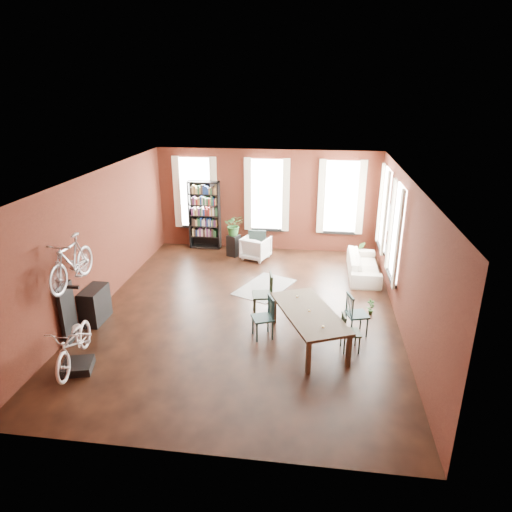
% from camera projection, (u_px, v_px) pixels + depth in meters
% --- Properties ---
extents(room, '(9.00, 9.04, 3.22)m').
position_uv_depth(room, '(259.00, 218.00, 10.61)').
color(room, black).
rests_on(room, ground).
extents(dining_table, '(1.76, 2.36, 0.73)m').
position_uv_depth(dining_table, '(308.00, 327.00, 9.38)').
color(dining_table, '#4B3E2D').
rests_on(dining_table, ground).
extents(dining_chair_a, '(0.55, 0.55, 0.91)m').
position_uv_depth(dining_chair_a, '(263.00, 318.00, 9.58)').
color(dining_chair_a, '#1A3A3A').
rests_on(dining_chair_a, ground).
extents(dining_chair_b, '(0.55, 0.55, 1.01)m').
position_uv_depth(dining_chair_b, '(262.00, 295.00, 10.52)').
color(dining_chair_b, black).
rests_on(dining_chair_b, ground).
extents(dining_chair_c, '(0.43, 0.43, 0.80)m').
position_uv_depth(dining_chair_c, '(351.00, 333.00, 9.12)').
color(dining_chair_c, black).
rests_on(dining_chair_c, ground).
extents(dining_chair_d, '(0.54, 0.54, 0.92)m').
position_uv_depth(dining_chair_d, '(357.00, 314.00, 9.71)').
color(dining_chair_d, '#193637').
rests_on(dining_chair_d, ground).
extents(bookshelf, '(1.00, 0.32, 2.20)m').
position_uv_depth(bookshelf, '(205.00, 215.00, 14.67)').
color(bookshelf, black).
rests_on(bookshelf, ground).
extents(white_armchair, '(0.95, 0.92, 0.77)m').
position_uv_depth(white_armchair, '(256.00, 247.00, 13.96)').
color(white_armchair, silver).
rests_on(white_armchair, ground).
extents(cream_sofa, '(0.61, 2.08, 0.81)m').
position_uv_depth(cream_sofa, '(364.00, 262.00, 12.72)').
color(cream_sofa, beige).
rests_on(cream_sofa, ground).
extents(striped_rug, '(1.65, 1.98, 0.01)m').
position_uv_depth(striped_rug, '(265.00, 287.00, 12.10)').
color(striped_rug, black).
rests_on(striped_rug, ground).
extents(bike_trainer, '(0.67, 0.67, 0.16)m').
position_uv_depth(bike_trainer, '(78.00, 366.00, 8.59)').
color(bike_trainer, black).
rests_on(bike_trainer, ground).
extents(bike_wall_rack, '(0.16, 0.60, 1.30)m').
position_uv_depth(bike_wall_rack, '(68.00, 313.00, 9.36)').
color(bike_wall_rack, black).
rests_on(bike_wall_rack, ground).
extents(console_table, '(0.40, 0.80, 0.80)m').
position_uv_depth(console_table, '(95.00, 305.00, 10.27)').
color(console_table, black).
rests_on(console_table, ground).
extents(plant_stand, '(0.44, 0.44, 0.67)m').
position_uv_depth(plant_stand, '(234.00, 245.00, 14.22)').
color(plant_stand, black).
rests_on(plant_stand, ground).
extents(plant_by_sofa, '(0.49, 0.71, 0.29)m').
position_uv_depth(plant_by_sofa, '(358.00, 257.00, 13.81)').
color(plant_by_sofa, '#305823').
rests_on(plant_by_sofa, ground).
extents(plant_small, '(0.37, 0.43, 0.14)m').
position_uv_depth(plant_small, '(370.00, 312.00, 10.66)').
color(plant_small, '#2D5F26').
rests_on(plant_small, ground).
extents(bicycle_floor, '(0.72, 0.96, 1.68)m').
position_uv_depth(bicycle_floor, '(71.00, 324.00, 8.24)').
color(bicycle_floor, beige).
rests_on(bicycle_floor, bike_trainer).
extents(bicycle_hung, '(0.47, 1.00, 1.66)m').
position_uv_depth(bicycle_hung, '(69.00, 246.00, 8.80)').
color(bicycle_hung, '#A5A8AD').
rests_on(bicycle_hung, bike_wall_rack).
extents(plant_on_stand, '(0.73, 0.78, 0.51)m').
position_uv_depth(plant_on_stand, '(234.00, 227.00, 14.03)').
color(plant_on_stand, '#255723').
rests_on(plant_on_stand, plant_stand).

